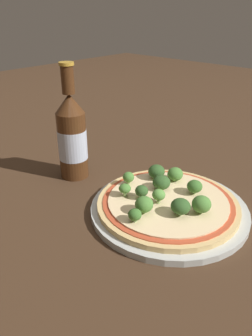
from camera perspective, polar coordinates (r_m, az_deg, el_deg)
The scene contains 16 objects.
ground_plane at distance 0.62m, azimuth 7.62°, elevation -6.72°, with size 3.00×3.00×0.00m, color #3D2819.
plate at distance 0.61m, azimuth 7.47°, elevation -7.08°, with size 0.28×0.28×0.01m.
pizza at distance 0.60m, azimuth 7.28°, elevation -6.09°, with size 0.25×0.25×0.01m.
broccoli_floret_0 at distance 0.59m, azimuth 2.73°, elevation -4.03°, with size 0.02×0.02×0.03m.
broccoli_floret_1 at distance 0.65m, azimuth 5.33°, elevation -0.62°, with size 0.03×0.03×0.03m.
broccoli_floret_2 at distance 0.62m, azimuth 6.19°, elevation -2.51°, with size 0.03×0.03×0.03m.
broccoli_floret_3 at distance 0.61m, azimuth 11.86°, elevation -3.16°, with size 0.03×0.03×0.03m.
broccoli_floret_4 at distance 0.65m, azimuth 8.56°, elevation -1.06°, with size 0.03×0.03×0.03m.
broccoli_floret_5 at distance 0.63m, azimuth 0.43°, elevation -1.63°, with size 0.02×0.02×0.02m.
broccoli_floret_6 at distance 0.55m, azimuth 2.95°, elevation -6.24°, with size 0.03×0.03×0.03m.
broccoli_floret_7 at distance 0.59m, azimuth -0.21°, elevation -3.64°, with size 0.02×0.02×0.02m.
broccoli_floret_8 at distance 0.55m, azimuth 9.49°, elevation -6.61°, with size 0.03×0.03×0.03m.
broccoli_floret_9 at distance 0.56m, azimuth 13.01°, elevation -6.16°, with size 0.03×0.03×0.03m.
broccoli_floret_10 at distance 0.53m, azimuth 1.55°, elevation -8.14°, with size 0.02×0.02×0.02m.
broccoli_floret_11 at distance 0.58m, azimuth 5.41°, elevation -4.57°, with size 0.02×0.02×0.03m.
beer_bottle at distance 0.70m, azimuth -9.37°, elevation 5.46°, with size 0.06×0.06×0.24m.
Camera 1 is at (-0.43, -0.29, 0.34)m, focal length 35.00 mm.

